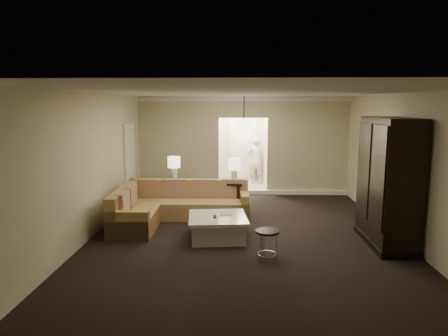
{
  "coord_description": "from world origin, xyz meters",
  "views": [
    {
      "loc": [
        -0.14,
        -7.43,
        2.58
      ],
      "look_at": [
        -0.45,
        1.2,
        1.2
      ],
      "focal_mm": 32.0,
      "sensor_mm": 36.0,
      "label": 1
    }
  ],
  "objects_px": {
    "console_table": "(204,193)",
    "armoire": "(388,185)",
    "person": "(256,158)",
    "sectional_sofa": "(171,206)",
    "coffee_table": "(218,227)",
    "drink_table": "(267,239)"
  },
  "relations": [
    {
      "from": "console_table",
      "to": "armoire",
      "type": "xyz_separation_m",
      "value": [
        3.58,
        -2.19,
        0.68
      ]
    },
    {
      "from": "console_table",
      "to": "person",
      "type": "height_order",
      "value": "person"
    },
    {
      "from": "sectional_sofa",
      "to": "coffee_table",
      "type": "distance_m",
      "value": 1.61
    },
    {
      "from": "console_table",
      "to": "person",
      "type": "bearing_deg",
      "value": 77.87
    },
    {
      "from": "sectional_sofa",
      "to": "drink_table",
      "type": "height_order",
      "value": "sectional_sofa"
    },
    {
      "from": "drink_table",
      "to": "person",
      "type": "distance_m",
      "value": 6.62
    },
    {
      "from": "console_table",
      "to": "armoire",
      "type": "height_order",
      "value": "armoire"
    },
    {
      "from": "sectional_sofa",
      "to": "coffee_table",
      "type": "xyz_separation_m",
      "value": [
        1.1,
        -1.16,
        -0.11
      ]
    },
    {
      "from": "armoire",
      "to": "drink_table",
      "type": "distance_m",
      "value": 2.52
    },
    {
      "from": "person",
      "to": "coffee_table",
      "type": "bearing_deg",
      "value": 83.71
    },
    {
      "from": "drink_table",
      "to": "armoire",
      "type": "bearing_deg",
      "value": 20.56
    },
    {
      "from": "armoire",
      "to": "person",
      "type": "bearing_deg",
      "value": 110.55
    },
    {
      "from": "coffee_table",
      "to": "console_table",
      "type": "bearing_deg",
      "value": 102.41
    },
    {
      "from": "drink_table",
      "to": "coffee_table",
      "type": "bearing_deg",
      "value": 130.59
    },
    {
      "from": "sectional_sofa",
      "to": "person",
      "type": "bearing_deg",
      "value": 63.39
    },
    {
      "from": "sectional_sofa",
      "to": "console_table",
      "type": "height_order",
      "value": "sectional_sofa"
    },
    {
      "from": "armoire",
      "to": "console_table",
      "type": "bearing_deg",
      "value": 148.49
    },
    {
      "from": "sectional_sofa",
      "to": "person",
      "type": "relative_size",
      "value": 1.65
    },
    {
      "from": "sectional_sofa",
      "to": "drink_table",
      "type": "distance_m",
      "value": 2.96
    },
    {
      "from": "coffee_table",
      "to": "console_table",
      "type": "height_order",
      "value": "console_table"
    },
    {
      "from": "console_table",
      "to": "armoire",
      "type": "relative_size",
      "value": 0.84
    },
    {
      "from": "coffee_table",
      "to": "drink_table",
      "type": "bearing_deg",
      "value": -49.41
    }
  ]
}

